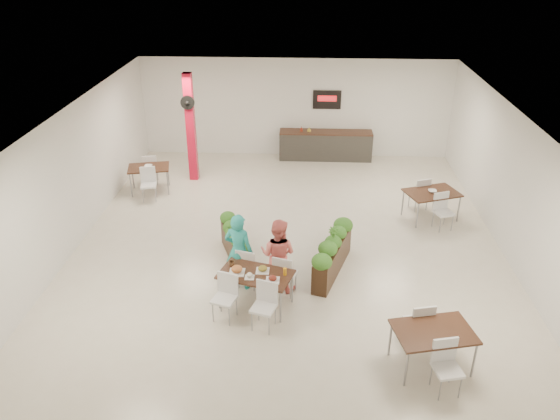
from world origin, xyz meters
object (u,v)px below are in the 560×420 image
object	(u,v)px
planter_left	(235,240)
side_table_c	(433,336)
diner_man	(239,251)
side_table_b	(432,196)
service_counter	(326,145)
main_table	(255,278)
diner_woman	(278,255)
red_column	(191,127)
side_table_a	(149,171)
planter_right	(333,251)

from	to	relation	value
planter_left	side_table_c	bearing A→B (deg)	-41.02
diner_man	side_table_b	xyz separation A→B (m)	(4.57, 3.33, -0.21)
service_counter	main_table	xyz separation A→B (m)	(-1.56, -8.10, 0.14)
diner_woman	side_table_b	size ratio (longest dim) A/B	0.95
planter_left	red_column	bearing A→B (deg)	111.96
side_table_a	planter_left	bearing A→B (deg)	-63.09
side_table_a	main_table	bearing A→B (deg)	-68.49
diner_man	side_table_c	bearing A→B (deg)	165.00
diner_woman	side_table_a	world-z (taller)	diner_woman
diner_man	side_table_a	world-z (taller)	diner_man
red_column	planter_right	xyz separation A→B (m)	(4.00, -4.93, -1.13)
planter_right	side_table_a	distance (m)	6.44
main_table	side_table_b	xyz separation A→B (m)	(4.18, 3.98, 0.00)
main_table	side_table_b	distance (m)	5.77
diner_man	side_table_b	world-z (taller)	diner_man
diner_woman	side_table_a	bearing A→B (deg)	-32.48
diner_man	side_table_a	size ratio (longest dim) A/B	1.01
red_column	diner_woman	world-z (taller)	red_column
side_table_b	side_table_c	size ratio (longest dim) A/B	1.00
service_counter	diner_woman	xyz separation A→B (m)	(-1.15, -7.45, 0.30)
side_table_c	side_table_a	bearing A→B (deg)	121.47
planter_left	side_table_a	bearing A→B (deg)	129.12
planter_left	side_table_a	world-z (taller)	planter_left
diner_man	diner_woman	bearing A→B (deg)	-162.86
diner_woman	side_table_b	bearing A→B (deg)	-121.42
diner_man	planter_left	bearing A→B (deg)	-61.12
planter_right	side_table_a	world-z (taller)	planter_right
side_table_c	side_table_b	bearing A→B (deg)	66.49
service_counter	side_table_a	size ratio (longest dim) A/B	1.79
diner_woman	planter_left	bearing A→B (deg)	-28.46
main_table	planter_left	world-z (taller)	planter_left
service_counter	diner_man	xyz separation A→B (m)	(-1.95, -7.45, 0.35)
planter_left	planter_right	distance (m)	2.20
red_column	side_table_b	world-z (taller)	red_column
side_table_b	main_table	bearing A→B (deg)	-156.77
service_counter	planter_right	world-z (taller)	service_counter
side_table_a	side_table_b	distance (m)	7.80
red_column	side_table_b	xyz separation A→B (m)	(6.62, -2.26, -1.00)
planter_right	diner_man	bearing A→B (deg)	-161.44
service_counter	side_table_a	xyz separation A→B (m)	(-5.08, -2.83, 0.13)
side_table_a	red_column	bearing A→B (deg)	29.60
red_column	planter_left	distance (m)	5.03
planter_left	side_table_c	xyz separation A→B (m)	(3.73, -3.24, 0.13)
red_column	side_table_c	bearing A→B (deg)	-54.47
service_counter	diner_woman	size ratio (longest dim) A/B	1.89
diner_woman	side_table_c	world-z (taller)	diner_woman
red_column	planter_right	world-z (taller)	red_column
diner_man	side_table_c	size ratio (longest dim) A/B	1.01
main_table	planter_right	xyz separation A→B (m)	(1.56, 1.31, -0.12)
diner_woman	side_table_a	distance (m)	6.07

